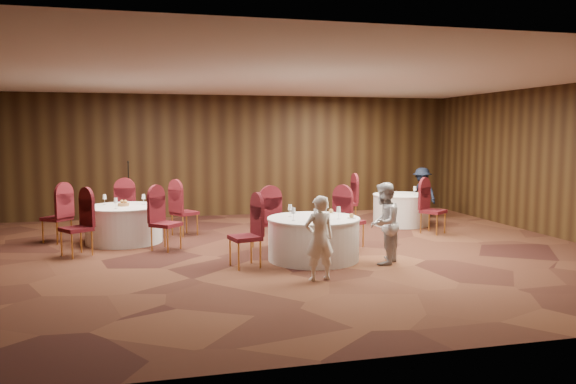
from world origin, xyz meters
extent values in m
plane|color=black|center=(0.00, 0.00, 0.00)|extent=(12.00, 12.00, 0.00)
plane|color=silver|center=(0.00, 0.00, 3.20)|extent=(12.00, 12.00, 0.00)
plane|color=black|center=(0.00, 5.00, 1.60)|extent=(12.00, 0.00, 12.00)
plane|color=black|center=(0.00, -5.00, 1.60)|extent=(12.00, 0.00, 12.00)
plane|color=black|center=(6.00, 0.00, 1.60)|extent=(0.00, 10.00, 10.00)
cylinder|color=white|center=(0.43, -0.71, 0.36)|extent=(1.58, 1.58, 0.72)
cylinder|color=white|center=(0.43, -0.71, 0.72)|extent=(1.61, 1.61, 0.03)
cylinder|color=white|center=(-2.84, 1.70, 0.36)|extent=(1.50, 1.50, 0.72)
cylinder|color=white|center=(-2.84, 1.70, 0.72)|extent=(1.53, 1.53, 0.03)
cylinder|color=white|center=(3.53, 2.37, 0.36)|extent=(1.32, 1.32, 0.72)
cylinder|color=white|center=(3.53, 2.37, 0.72)|extent=(1.34, 1.34, 0.03)
cylinder|color=silver|center=(0.01, -0.93, 0.74)|extent=(0.06, 0.06, 0.01)
cylinder|color=silver|center=(0.01, -0.93, 0.80)|extent=(0.01, 0.01, 0.11)
cone|color=silver|center=(0.01, -0.93, 0.91)|extent=(0.08, 0.08, 0.10)
cylinder|color=silver|center=(0.80, -0.97, 0.74)|extent=(0.06, 0.06, 0.01)
cylinder|color=silver|center=(0.80, -0.97, 0.80)|extent=(0.01, 0.01, 0.11)
cone|color=silver|center=(0.80, -0.97, 0.91)|extent=(0.08, 0.08, 0.10)
cylinder|color=silver|center=(0.78, -0.36, 0.74)|extent=(0.06, 0.06, 0.01)
cylinder|color=silver|center=(0.78, -0.36, 0.80)|extent=(0.01, 0.01, 0.11)
cone|color=silver|center=(0.78, -0.36, 0.91)|extent=(0.08, 0.08, 0.10)
cylinder|color=silver|center=(0.34, -1.15, 0.74)|extent=(0.06, 0.06, 0.01)
cylinder|color=silver|center=(0.34, -1.15, 0.80)|extent=(0.01, 0.01, 0.11)
cone|color=silver|center=(0.34, -1.15, 0.91)|extent=(0.08, 0.08, 0.10)
cylinder|color=silver|center=(0.07, -0.50, 0.74)|extent=(0.06, 0.06, 0.01)
cylinder|color=silver|center=(0.07, -0.50, 0.80)|extent=(0.01, 0.01, 0.11)
cone|color=silver|center=(0.07, -0.50, 0.91)|extent=(0.08, 0.08, 0.10)
cylinder|color=white|center=(0.42, -1.26, 0.75)|extent=(0.15, 0.15, 0.01)
sphere|color=#9E6B33|center=(0.42, -1.26, 0.79)|extent=(0.08, 0.08, 0.08)
cylinder|color=white|center=(1.04, -0.94, 0.75)|extent=(0.15, 0.15, 0.01)
sphere|color=#9E6B33|center=(1.04, -0.94, 0.79)|extent=(0.08, 0.08, 0.08)
cylinder|color=white|center=(0.89, -0.29, 0.75)|extent=(0.15, 0.15, 0.01)
sphere|color=#9E6B33|center=(0.89, -0.29, 0.79)|extent=(0.08, 0.08, 0.08)
cylinder|color=silver|center=(-2.44, 1.84, 0.74)|extent=(0.06, 0.06, 0.01)
cylinder|color=silver|center=(-2.44, 1.84, 0.80)|extent=(0.01, 0.01, 0.11)
cone|color=silver|center=(-2.44, 1.84, 0.91)|extent=(0.08, 0.08, 0.10)
cylinder|color=silver|center=(-3.22, 2.00, 0.74)|extent=(0.06, 0.06, 0.01)
cylinder|color=silver|center=(-3.22, 2.00, 0.80)|extent=(0.01, 0.01, 0.11)
cone|color=silver|center=(-3.22, 2.00, 0.91)|extent=(0.08, 0.08, 0.10)
cylinder|color=silver|center=(-2.96, 1.29, 0.74)|extent=(0.06, 0.06, 0.01)
cylinder|color=silver|center=(-2.96, 1.29, 0.80)|extent=(0.01, 0.01, 0.11)
cone|color=silver|center=(-2.96, 1.29, 0.91)|extent=(0.08, 0.08, 0.10)
cylinder|color=brown|center=(-2.84, 1.70, 0.77)|extent=(0.22, 0.22, 0.06)
sphere|color=#9E6B33|center=(-2.87, 1.72, 0.83)|extent=(0.07, 0.07, 0.07)
sphere|color=#9E6B33|center=(-2.80, 1.68, 0.83)|extent=(0.07, 0.07, 0.07)
cylinder|color=silver|center=(3.74, 2.09, 0.74)|extent=(0.06, 0.06, 0.01)
cylinder|color=silver|center=(3.74, 2.09, 0.80)|extent=(0.01, 0.01, 0.11)
cone|color=silver|center=(3.74, 2.09, 0.91)|extent=(0.08, 0.08, 0.10)
cylinder|color=black|center=(-2.80, 3.77, 0.01)|extent=(0.24, 0.24, 0.02)
cylinder|color=black|center=(-2.80, 3.77, 0.78)|extent=(0.02, 0.02, 1.53)
cylinder|color=black|center=(-2.80, 3.82, 1.52)|extent=(0.04, 0.12, 0.04)
imported|color=white|center=(0.13, -2.05, 0.64)|extent=(0.50, 0.36, 1.28)
imported|color=#BAB9BF|center=(1.49, -1.28, 0.69)|extent=(0.83, 0.85, 1.38)
imported|color=black|center=(4.54, 3.27, 0.65)|extent=(0.80, 0.97, 1.31)
camera|label=1|loc=(-2.29, -9.93, 2.20)|focal=35.00mm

